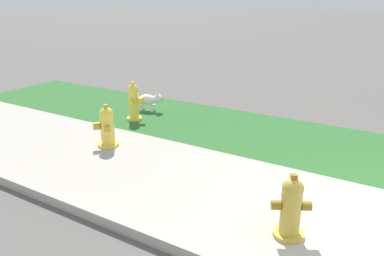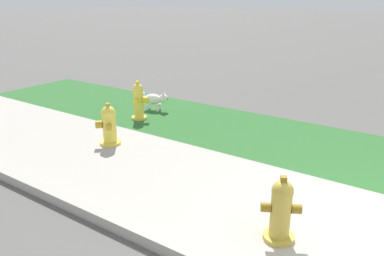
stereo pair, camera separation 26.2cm
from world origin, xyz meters
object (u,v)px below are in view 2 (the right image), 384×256
fire_hydrant_far_end (281,210)px  small_white_dog (155,99)px  fire_hydrant_near_corner (139,101)px  fire_hydrant_at_driveway (109,125)px

fire_hydrant_far_end → small_white_dog: (-3.69, 2.66, -0.09)m
small_white_dog → fire_hydrant_far_end: bearing=-51.7°
fire_hydrant_near_corner → small_white_dog: fire_hydrant_near_corner is taller
fire_hydrant_at_driveway → fire_hydrant_far_end: 3.21m
fire_hydrant_near_corner → small_white_dog: bearing=167.7°
fire_hydrant_at_driveway → fire_hydrant_near_corner: 1.31m
fire_hydrant_at_driveway → fire_hydrant_near_corner: size_ratio=0.92×
fire_hydrant_at_driveway → fire_hydrant_far_end: size_ratio=1.00×
fire_hydrant_at_driveway → small_white_dog: bearing=-26.5°
fire_hydrant_far_end → fire_hydrant_at_driveway: bearing=136.8°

